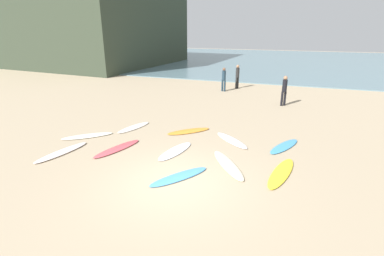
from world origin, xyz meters
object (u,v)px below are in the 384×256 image
(surfboard_6, at_px, (175,151))
(beachgoer_mid, at_px, (237,75))
(surfboard_7, at_px, (228,165))
(surfboard_10, at_px, (87,136))
(surfboard_2, at_px, (134,127))
(surfboard_5, at_px, (281,173))
(surfboard_9, at_px, (284,146))
(beachgoer_far, at_px, (284,89))
(beachgoer_near, at_px, (224,78))
(surfboard_1, at_px, (179,177))
(surfboard_8, at_px, (62,152))
(surfboard_3, at_px, (189,131))
(surfboard_0, at_px, (232,140))
(surfboard_4, at_px, (117,148))

(surfboard_6, distance_m, beachgoer_mid, 13.13)
(surfboard_7, relative_size, surfboard_10, 1.13)
(surfboard_2, height_order, surfboard_5, surfboard_5)
(surfboard_5, relative_size, surfboard_10, 1.13)
(surfboard_5, height_order, surfboard_9, surfboard_5)
(beachgoer_far, bearing_deg, beachgoer_near, 112.87)
(surfboard_9, distance_m, beachgoer_mid, 11.97)
(surfboard_6, xyz_separation_m, beachgoer_near, (-1.01, 11.68, 0.97))
(surfboard_1, bearing_deg, surfboard_2, 170.80)
(surfboard_1, xyz_separation_m, surfboard_2, (-3.91, 3.74, -0.00))
(surfboard_8, relative_size, beachgoer_mid, 1.24)
(surfboard_3, distance_m, surfboard_7, 3.72)
(surfboard_2, xyz_separation_m, surfboard_3, (2.69, 0.38, 0.01))
(surfboard_6, distance_m, beachgoer_far, 9.49)
(surfboard_9, bearing_deg, surfboard_3, 19.29)
(surfboard_1, bearing_deg, surfboard_9, 85.53)
(surfboard_0, relative_size, surfboard_4, 0.93)
(surfboard_4, distance_m, beachgoer_mid, 13.84)
(surfboard_2, relative_size, surfboard_10, 0.92)
(beachgoer_mid, xyz_separation_m, beachgoer_far, (3.77, -4.33, -0.01))
(surfboard_10, xyz_separation_m, beachgoer_near, (3.29, 11.51, 0.96))
(surfboard_0, relative_size, beachgoer_mid, 1.13)
(surfboard_0, relative_size, surfboard_2, 1.05)
(surfboard_2, height_order, surfboard_7, surfboard_7)
(surfboard_7, bearing_deg, surfboard_5, 145.31)
(surfboard_8, height_order, surfboard_10, surfboard_8)
(surfboard_3, distance_m, surfboard_6, 2.31)
(surfboard_1, distance_m, surfboard_8, 4.98)
(beachgoer_mid, bearing_deg, surfboard_7, -144.36)
(surfboard_0, relative_size, surfboard_9, 1.01)
(surfboard_3, bearing_deg, surfboard_2, -125.53)
(surfboard_4, bearing_deg, surfboard_9, 37.76)
(surfboard_4, relative_size, surfboard_5, 0.92)
(surfboard_9, bearing_deg, surfboard_5, 114.85)
(surfboard_6, distance_m, surfboard_8, 4.37)
(surfboard_10, bearing_deg, surfboard_0, -116.44)
(surfboard_4, height_order, surfboard_7, surfboard_4)
(surfboard_6, height_order, surfboard_8, surfboard_8)
(surfboard_4, bearing_deg, surfboard_3, 71.54)
(beachgoer_mid, bearing_deg, surfboard_5, -137.20)
(surfboard_4, relative_size, beachgoer_near, 1.27)
(surfboard_3, height_order, surfboard_6, surfboard_3)
(surfboard_4, distance_m, surfboard_7, 4.45)
(surfboard_2, bearing_deg, surfboard_0, -166.05)
(surfboard_0, bearing_deg, surfboard_5, -93.22)
(surfboard_2, distance_m, surfboard_3, 2.72)
(surfboard_10, distance_m, beachgoer_near, 12.01)
(surfboard_9, xyz_separation_m, surfboard_10, (-8.27, -1.76, 0.00))
(surfboard_2, height_order, surfboard_3, surfboard_3)
(surfboard_4, xyz_separation_m, surfboard_8, (-1.80, -1.04, 0.00))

